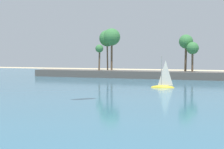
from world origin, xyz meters
TOP-DOWN VIEW (x-y plane):
  - sea at (0.00, 62.78)m, footprint 220.00×111.76m
  - palm_headland at (3.78, 78.92)m, footprint 85.23×6.98m
  - sailboat_near_shore at (-4.91, 56.45)m, footprint 4.24×1.81m

SIDE VIEW (x-z plane):
  - sea at x=0.00m, z-range 0.00..0.06m
  - sailboat_near_shore at x=-4.91m, z-range -2.38..3.58m
  - palm_headland at x=3.78m, z-range -2.02..11.34m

